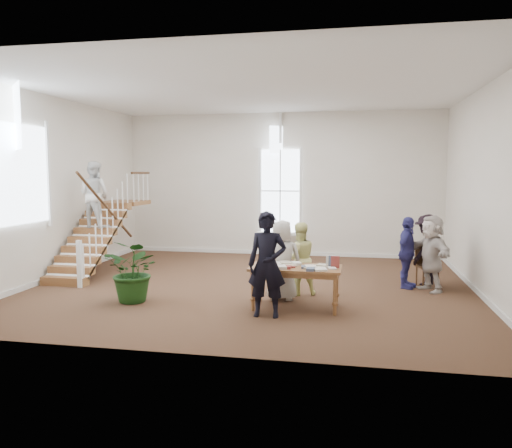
% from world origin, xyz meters
% --- Properties ---
extents(ground, '(10.00, 10.00, 0.00)m').
position_xyz_m(ground, '(0.00, 0.00, 0.00)').
color(ground, '#3F2618').
rests_on(ground, ground).
extents(room_shell, '(10.49, 10.00, 10.00)m').
position_xyz_m(room_shell, '(-0.00, 4.39, 0.40)').
color(room_shell, silver).
rests_on(room_shell, ground).
extents(staircase, '(1.10, 4.10, 2.92)m').
position_xyz_m(staircase, '(-4.34, 0.75, 1.62)').
color(staircase, brown).
rests_on(staircase, ground).
extents(library_table, '(1.77, 0.91, 0.88)m').
position_xyz_m(library_table, '(1.21, -1.74, 0.74)').
color(library_table, brown).
rests_on(library_table, ground).
extents(police_officer, '(0.72, 0.48, 1.94)m').
position_xyz_m(police_officer, '(0.75, -2.39, 0.97)').
color(police_officer, black).
rests_on(police_officer, ground).
extents(elderly_woman, '(0.87, 0.62, 1.67)m').
position_xyz_m(elderly_woman, '(0.85, -1.14, 0.84)').
color(elderly_woman, '#BCB8AE').
rests_on(elderly_woman, ground).
extents(person_yellow, '(0.94, 0.85, 1.58)m').
position_xyz_m(person_yellow, '(1.15, -0.64, 0.79)').
color(person_yellow, '#F0ED96').
rests_on(person_yellow, ground).
extents(woman_cluster_a, '(0.72, 1.04, 1.64)m').
position_xyz_m(woman_cluster_a, '(3.50, 0.45, 0.82)').
color(woman_cluster_a, navy).
rests_on(woman_cluster_a, ground).
extents(woman_cluster_b, '(1.11, 1.24, 1.67)m').
position_xyz_m(woman_cluster_b, '(4.00, 0.90, 0.83)').
color(woman_cluster_b, black).
rests_on(woman_cluster_b, ground).
extents(woman_cluster_c, '(1.15, 1.65, 1.71)m').
position_xyz_m(woman_cluster_c, '(4.00, 0.25, 0.86)').
color(woman_cluster_c, beige).
rests_on(woman_cluster_c, ground).
extents(floor_plant, '(1.36, 1.25, 1.29)m').
position_xyz_m(floor_plant, '(-2.08, -1.89, 0.65)').
color(floor_plant, '#163912').
rests_on(floor_plant, ground).
extents(side_chair, '(0.55, 0.55, 1.02)m').
position_xyz_m(side_chair, '(3.97, 0.78, 0.57)').
color(side_chair, '#391D0F').
rests_on(side_chair, ground).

